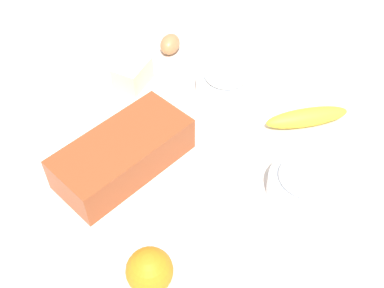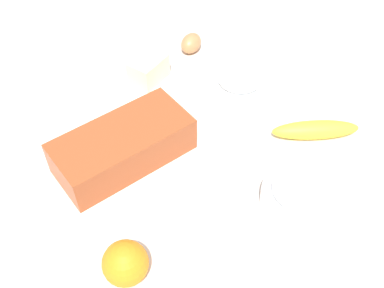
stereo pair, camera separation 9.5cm
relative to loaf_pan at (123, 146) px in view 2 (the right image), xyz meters
name	(u,v)px [view 2 (the right image)]	position (x,y,z in m)	size (l,w,h in m)	color
ground_plane	(192,160)	(-0.11, 0.09, -0.05)	(2.40, 2.40, 0.02)	beige
loaf_pan	(123,146)	(0.00, 0.00, 0.00)	(0.29, 0.15, 0.08)	#9E4723
flour_bowl	(239,84)	(-0.32, 0.02, -0.01)	(0.14, 0.14, 0.07)	white
sugar_bowl	(299,196)	(-0.17, 0.32, -0.01)	(0.14, 0.14, 0.07)	white
banana	(315,130)	(-0.34, 0.23, -0.02)	(0.19, 0.04, 0.04)	yellow
orange_fruit	(125,263)	(0.15, 0.21, 0.00)	(0.08, 0.08, 0.08)	orange
butter_block	(148,69)	(-0.20, -0.17, -0.01)	(0.09, 0.06, 0.06)	#F4EDB2
egg_near_butter	(191,43)	(-0.36, -0.18, -0.02)	(0.05, 0.05, 0.07)	#BB7F4C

